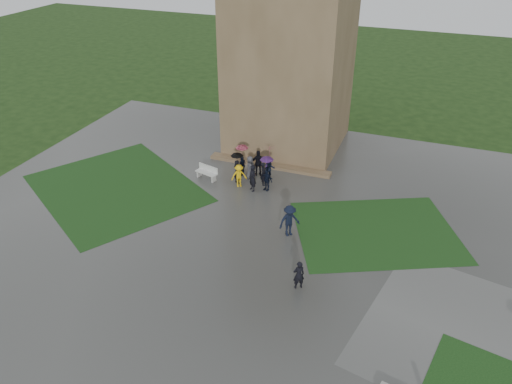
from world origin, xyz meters
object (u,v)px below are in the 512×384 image
(bench, at_px, (207,172))
(pedestrian_near, at_px, (299,275))
(tower, at_px, (292,26))
(pedestrian_mid, at_px, (289,221))

(bench, xyz_separation_m, pedestrian_near, (9.05, -8.60, 0.31))
(tower, height_order, pedestrian_near, tower)
(tower, xyz_separation_m, pedestrian_mid, (3.88, -12.08, -8.02))
(tower, bearing_deg, pedestrian_near, -70.82)
(bench, bearing_deg, tower, 80.53)
(pedestrian_mid, bearing_deg, bench, 104.97)
(tower, distance_m, pedestrian_mid, 15.01)
(bench, height_order, pedestrian_near, pedestrian_near)
(tower, relative_size, pedestrian_mid, 9.34)
(tower, distance_m, bench, 11.91)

